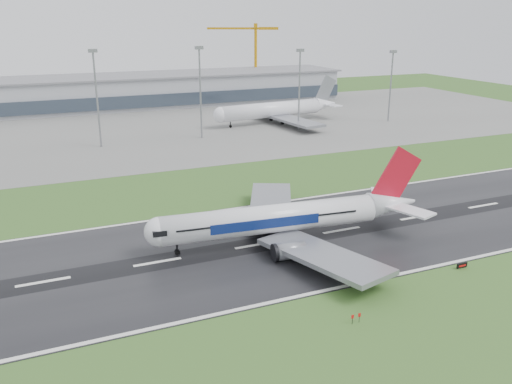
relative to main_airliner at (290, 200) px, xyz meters
name	(u,v)px	position (x,y,z in m)	size (l,w,h in m)	color
ground	(256,245)	(-7.28, 0.34, -8.68)	(520.00, 520.00, 0.00)	#2E551F
runway	(256,245)	(-7.28, 0.34, -8.63)	(400.00, 45.00, 0.10)	black
apron	(135,130)	(-7.28, 125.34, -8.64)	(400.00, 130.00, 0.08)	slate
terminal	(110,93)	(-7.28, 185.34, -1.18)	(240.00, 36.00, 15.00)	gray
main_airliner	(290,200)	(0.00, 0.00, 0.00)	(58.10, 55.33, 17.15)	silver
parked_airliner	(276,101)	(51.76, 116.84, 0.51)	(62.11, 57.83, 18.20)	white
tower_crane	(256,59)	(78.01, 200.34, 11.45)	(40.42, 2.20, 40.25)	#C48209
runway_sign	(462,266)	(23.21, -23.90, -8.16)	(2.30, 0.26, 1.04)	black
floodmast_2	(97,101)	(-23.79, 100.34, 7.43)	(0.64, 0.64, 32.22)	gray
floodmast_3	(201,95)	(13.21, 100.34, 7.52)	(0.64, 0.64, 32.40)	gray
floodmast_4	(299,91)	(54.21, 100.34, 6.61)	(0.64, 0.64, 30.56)	gray
floodmast_5	(390,88)	(98.29, 100.34, 5.84)	(0.64, 0.64, 29.03)	gray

